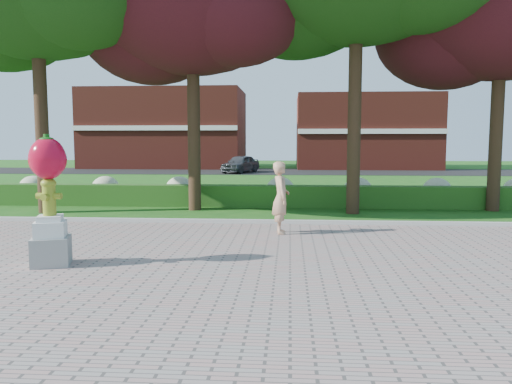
% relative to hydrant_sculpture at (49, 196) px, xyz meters
% --- Properties ---
extents(ground, '(100.00, 100.00, 0.00)m').
position_rel_hydrant_sculpture_xyz_m(ground, '(3.27, 2.16, -1.39)').
color(ground, '#175014').
rests_on(ground, ground).
extents(walkway, '(40.00, 14.00, 0.04)m').
position_rel_hydrant_sculpture_xyz_m(walkway, '(3.27, -1.84, -1.37)').
color(walkway, gray).
rests_on(walkway, ground).
extents(curb, '(40.00, 0.18, 0.15)m').
position_rel_hydrant_sculpture_xyz_m(curb, '(3.27, 5.16, -1.31)').
color(curb, '#ADADA5').
rests_on(curb, ground).
extents(lawn_hedge, '(24.00, 0.70, 0.80)m').
position_rel_hydrant_sculpture_xyz_m(lawn_hedge, '(3.27, 9.16, -0.99)').
color(lawn_hedge, '#184413').
rests_on(lawn_hedge, ground).
extents(hydrangea_row, '(20.10, 1.10, 0.99)m').
position_rel_hydrant_sculpture_xyz_m(hydrangea_row, '(3.84, 10.16, -0.84)').
color(hydrangea_row, '#B9C697').
rests_on(hydrangea_row, ground).
extents(street, '(50.00, 8.00, 0.02)m').
position_rel_hydrant_sculpture_xyz_m(street, '(3.27, 30.16, -1.38)').
color(street, black).
rests_on(street, ground).
extents(building_left, '(14.00, 8.00, 7.00)m').
position_rel_hydrant_sculpture_xyz_m(building_left, '(-6.73, 36.16, 2.11)').
color(building_left, maroon).
rests_on(building_left, ground).
extents(building_right, '(12.00, 8.00, 6.40)m').
position_rel_hydrant_sculpture_xyz_m(building_right, '(11.27, 36.16, 1.81)').
color(building_right, maroon).
rests_on(building_right, ground).
extents(tree_far_right, '(7.88, 6.72, 10.21)m').
position_rel_hydrant_sculpture_xyz_m(tree_far_right, '(11.67, 8.73, 5.58)').
color(tree_far_right, black).
rests_on(tree_far_right, ground).
extents(hydrant_sculpture, '(0.86, 0.86, 2.55)m').
position_rel_hydrant_sculpture_xyz_m(hydrant_sculpture, '(0.00, 0.00, 0.00)').
color(hydrant_sculpture, gray).
rests_on(hydrant_sculpture, walkway).
extents(woman, '(0.55, 0.75, 1.88)m').
position_rel_hydrant_sculpture_xyz_m(woman, '(4.41, 3.64, -0.41)').
color(woman, tan).
rests_on(woman, walkway).
extents(parked_car, '(3.00, 4.29, 1.35)m').
position_rel_hydrant_sculpture_xyz_m(parked_car, '(0.87, 28.49, -0.69)').
color(parked_car, '#3F4246').
rests_on(parked_car, street).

